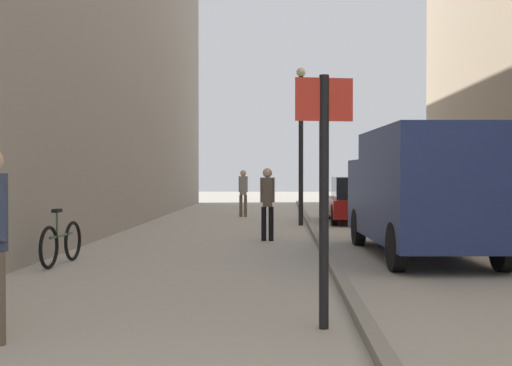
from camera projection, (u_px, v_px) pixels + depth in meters
The scene contains 9 objects.
ground_plane at pixel (248, 246), 14.29m from camera, with size 80.00×80.00×0.00m, color #A8A093.
kerb_strip at pixel (321, 244), 14.22m from camera, with size 0.16×40.00×0.12m, color gray.
pedestrian_mid_block at pixel (243, 190), 23.66m from camera, with size 0.33×0.22×1.68m.
pedestrian_far_crossing at pixel (267, 199), 15.34m from camera, with size 0.34×0.22×1.71m.
delivery_van at pixel (420, 189), 12.49m from camera, with size 2.14×5.61×2.39m.
parked_car at pixel (357, 200), 21.17m from camera, with size 1.89×4.23×1.45m.
street_sign_post at pixel (324, 178), 6.72m from camera, with size 0.59×0.15×2.60m.
lamp_post at pixel (301, 135), 19.78m from camera, with size 0.28×0.28×4.76m.
bicycle_leaning at pixel (61, 243), 11.39m from camera, with size 0.17×1.77×0.98m.
Camera 1 is at (0.72, -2.24, 1.61)m, focal length 46.14 mm.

